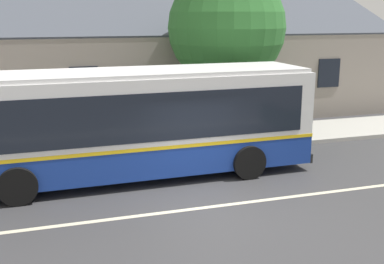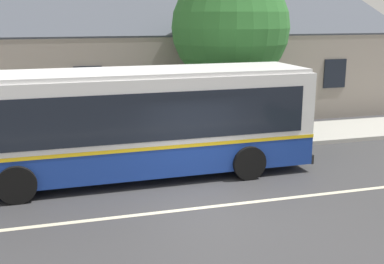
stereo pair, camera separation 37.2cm
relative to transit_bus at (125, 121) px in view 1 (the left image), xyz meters
The scene contains 7 objects.
ground_plane 3.77m from the transit_bus, 59.60° to the right, with size 300.00×300.00×0.00m, color #38383A.
sidewalk_far 3.89m from the transit_bus, 61.20° to the left, with size 60.00×3.00×0.15m, color #ADAAA3.
lane_divider_stripe 3.77m from the transit_bus, 59.60° to the right, with size 60.00×0.16×0.01m, color beige.
community_building 10.07m from the transit_bus, 77.88° to the left, with size 24.19×8.53×6.59m.
transit_bus is the anchor object (origin of this frame).
bench_down_street 3.15m from the transit_bus, 123.55° to the left, with size 1.69×0.51×0.94m.
street_tree_primary 6.74m from the transit_bus, 41.54° to the left, with size 4.55×4.55×6.48m.
Camera 1 is at (-3.97, -10.60, 4.70)m, focal length 45.00 mm.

